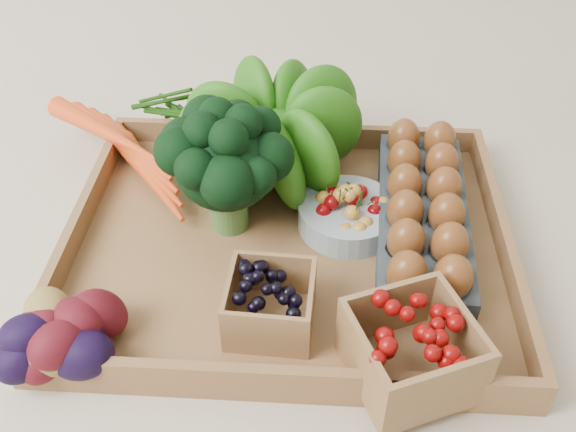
# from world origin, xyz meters

# --- Properties ---
(ground) EXTENTS (4.00, 4.00, 0.00)m
(ground) POSITION_xyz_m (0.00, 0.00, 0.00)
(ground) COLOR beige
(ground) RESTS_ON ground
(tray) EXTENTS (0.55, 0.45, 0.01)m
(tray) POSITION_xyz_m (0.00, 0.00, 0.01)
(tray) COLOR olive
(tray) RESTS_ON ground
(carrots) EXTENTS (0.22, 0.16, 0.05)m
(carrots) POSITION_xyz_m (-0.22, 0.13, 0.04)
(carrots) COLOR #E84614
(carrots) RESTS_ON tray
(lettuce) EXTENTS (0.17, 0.17, 0.17)m
(lettuce) POSITION_xyz_m (-0.03, 0.14, 0.10)
(lettuce) COLOR #285B0E
(lettuce) RESTS_ON tray
(broccoli) EXTENTS (0.16, 0.16, 0.13)m
(broccoli) POSITION_xyz_m (-0.08, 0.03, 0.08)
(broccoli) COLOR black
(broccoli) RESTS_ON tray
(cherry_bowl) EXTENTS (0.13, 0.13, 0.03)m
(cherry_bowl) POSITION_xyz_m (0.08, 0.04, 0.03)
(cherry_bowl) COLOR #8C9EA5
(cherry_bowl) RESTS_ON tray
(egg_carton) EXTENTS (0.13, 0.33, 0.04)m
(egg_carton) POSITION_xyz_m (0.17, 0.04, 0.03)
(egg_carton) COLOR #364045
(egg_carton) RESTS_ON tray
(potatoes) EXTENTS (0.16, 0.16, 0.09)m
(potatoes) POSITION_xyz_m (-0.23, -0.19, 0.06)
(potatoes) COLOR #420A12
(potatoes) RESTS_ON tray
(punnet_blackberry) EXTENTS (0.10, 0.10, 0.06)m
(punnet_blackberry) POSITION_xyz_m (-0.01, -0.13, 0.05)
(punnet_blackberry) COLOR black
(punnet_blackberry) RESTS_ON tray
(punnet_raspberry) EXTENTS (0.15, 0.15, 0.08)m
(punnet_raspberry) POSITION_xyz_m (0.14, -0.19, 0.05)
(punnet_raspberry) COLOR #6C0504
(punnet_raspberry) RESTS_ON tray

